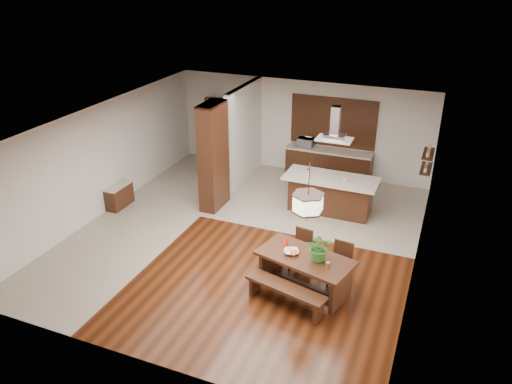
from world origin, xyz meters
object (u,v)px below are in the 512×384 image
at_px(dining_table, 305,265).
at_px(dining_bench, 285,296).
at_px(island_cup, 345,179).
at_px(dining_chair_left, 300,251).
at_px(fruit_bowl, 291,252).
at_px(range_hood, 335,123).
at_px(hallway_console, 119,196).
at_px(dining_chair_right, 339,265).
at_px(foliage_plant, 320,247).
at_px(pendant_lantern, 309,191).
at_px(kitchen_island, 330,194).
at_px(microwave, 306,142).

distance_m(dining_table, dining_bench, 0.77).
relative_size(dining_table, island_cup, 19.27).
relative_size(dining_bench, dining_chair_left, 1.82).
height_order(fruit_bowl, range_hood, range_hood).
bearing_deg(hallway_console, fruit_bowl, -17.56).
relative_size(dining_chair_right, range_hood, 1.05).
height_order(dining_table, foliage_plant, foliage_plant).
bearing_deg(dining_chair_right, dining_chair_left, 173.11).
bearing_deg(pendant_lantern, dining_table, 135.00).
bearing_deg(kitchen_island, range_hood, 90.61).
height_order(range_hood, island_cup, range_hood).
bearing_deg(fruit_bowl, microwave, 104.18).
bearing_deg(dining_chair_right, hallway_console, 176.54).
height_order(hallway_console, kitchen_island, kitchen_island).
bearing_deg(dining_table, foliage_plant, -4.43).
xyz_separation_m(dining_bench, microwave, (-1.57, 6.42, 0.85)).
height_order(hallway_console, fruit_bowl, fruit_bowl).
bearing_deg(kitchen_island, dining_chair_right, -71.84).
bearing_deg(island_cup, hallway_console, -163.06).
relative_size(dining_table, kitchen_island, 0.85).
xyz_separation_m(dining_chair_left, range_hood, (-0.08, 2.93, 2.00)).
bearing_deg(range_hood, island_cup, -17.09).
bearing_deg(dining_chair_right, range_hood, 115.56).
height_order(kitchen_island, range_hood, range_hood).
bearing_deg(hallway_console, dining_table, -16.75).
distance_m(fruit_bowl, island_cup, 3.52).
bearing_deg(microwave, kitchen_island, -55.21).
relative_size(dining_chair_right, microwave, 1.95).
distance_m(hallway_console, pendant_lantern, 6.36).
height_order(hallway_console, microwave, microwave).
relative_size(hallway_console, range_hood, 0.98).
bearing_deg(island_cup, dining_chair_left, -95.97).
bearing_deg(microwave, dining_chair_right, -63.68).
bearing_deg(dining_chair_right, microwave, 122.02).
bearing_deg(foliage_plant, hallway_console, 163.82).
xyz_separation_m(dining_chair_left, dining_chair_right, (0.92, -0.25, 0.01)).
height_order(pendant_lantern, kitchen_island, pendant_lantern).
distance_m(hallway_console, island_cup, 6.09).
relative_size(dining_bench, dining_chair_right, 1.78).
xyz_separation_m(dining_chair_left, fruit_bowl, (0.01, -0.68, 0.37)).
relative_size(pendant_lantern, kitchen_island, 0.53).
relative_size(dining_table, dining_bench, 1.25).
xyz_separation_m(dining_table, island_cup, (-0.02, 3.51, 0.47)).
bearing_deg(fruit_bowl, foliage_plant, -2.61).
bearing_deg(hallway_console, range_hood, 19.14).
xyz_separation_m(hallway_console, dining_bench, (5.62, -2.41, -0.08)).
bearing_deg(dining_chair_right, pendant_lantern, -136.18).
distance_m(dining_bench, dining_chair_left, 1.38).
xyz_separation_m(dining_chair_right, range_hood, (-1.00, 3.18, 1.99)).
bearing_deg(microwave, dining_table, -70.74).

